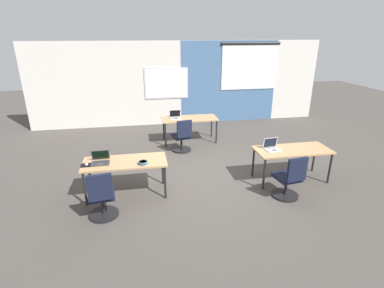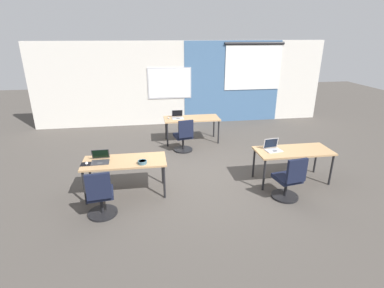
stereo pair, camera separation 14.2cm
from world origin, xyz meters
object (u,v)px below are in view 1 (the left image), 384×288
(desk_near_left, at_px, (125,164))
(laptop_far_left, at_px, (175,117))
(chair_near_right_inner, at_px, (289,181))
(snack_bowl, at_px, (143,162))
(mouse_far_left, at_px, (166,118))
(chair_far_left, at_px, (182,138))
(mouse_near_left_end, at_px, (87,164))
(laptop_near_left_end, at_px, (100,160))
(chair_near_left_end, at_px, (102,199))
(laptop_near_right_inner, at_px, (272,147))
(desk_near_right, at_px, (292,152))
(desk_far_center, at_px, (190,120))

(desk_near_left, height_order, laptop_far_left, laptop_far_left)
(chair_near_right_inner, distance_m, snack_bowl, 2.82)
(mouse_far_left, xyz_separation_m, chair_far_left, (0.34, -0.78, -0.36))
(desk_near_left, distance_m, mouse_near_left_end, 0.70)
(laptop_near_left_end, height_order, mouse_far_left, laptop_near_left_end)
(desk_near_left, xyz_separation_m, chair_near_left_end, (-0.39, -0.75, -0.28))
(desk_near_left, distance_m, laptop_near_right_inner, 3.06)
(laptop_far_left, bearing_deg, laptop_near_left_end, -122.67)
(mouse_near_left_end, bearing_deg, desk_near_right, 0.92)
(chair_near_right_inner, distance_m, mouse_far_left, 4.09)
(mouse_far_left, bearing_deg, laptop_near_left_end, -118.49)
(desk_near_left, height_order, mouse_far_left, mouse_far_left)
(desk_far_center, bearing_deg, snack_bowl, -115.09)
(laptop_near_left_end, relative_size, chair_far_left, 0.37)
(desk_near_left, distance_m, laptop_near_left_end, 0.46)
(laptop_near_left_end, height_order, laptop_near_right_inner, laptop_near_right_inner)
(desk_near_left, bearing_deg, chair_near_left_end, -117.24)
(laptop_near_right_inner, xyz_separation_m, mouse_far_left, (-1.98, 2.76, -0.03))
(chair_near_left_end, xyz_separation_m, chair_near_right_inner, (3.48, 0.05, 0.00))
(chair_near_right_inner, distance_m, laptop_far_left, 3.97)
(desk_near_right, xyz_separation_m, chair_near_right_inner, (-0.41, -0.71, -0.28))
(chair_near_right_inner, height_order, laptop_far_left, laptop_far_left)
(chair_near_left_end, bearing_deg, chair_near_right_inner, 174.16)
(chair_near_left_end, height_order, snack_bowl, chair_near_left_end)
(laptop_near_left_end, relative_size, snack_bowl, 1.90)
(laptop_near_right_inner, xyz_separation_m, laptop_far_left, (-1.72, 2.77, -0.00))
(chair_near_right_inner, bearing_deg, chair_near_left_end, -8.48)
(chair_near_right_inner, bearing_deg, mouse_far_left, -69.55)
(desk_near_right, height_order, laptop_far_left, laptop_far_left)
(mouse_far_left, height_order, snack_bowl, snack_bowl)
(laptop_near_right_inner, height_order, mouse_far_left, laptop_near_right_inner)
(chair_near_left_end, height_order, mouse_far_left, chair_near_left_end)
(desk_near_right, distance_m, mouse_near_left_end, 4.20)
(desk_near_left, height_order, snack_bowl, snack_bowl)
(laptop_near_left_end, bearing_deg, laptop_far_left, 56.29)
(laptop_near_left_end, bearing_deg, desk_near_right, -1.44)
(desk_near_right, height_order, snack_bowl, snack_bowl)
(laptop_far_left, distance_m, snack_bowl, 3.20)
(laptop_far_left, xyz_separation_m, chair_far_left, (0.08, -0.79, -0.39))
(desk_near_left, distance_m, snack_bowl, 0.41)
(laptop_near_right_inner, height_order, chair_far_left, laptop_near_right_inner)
(desk_near_right, relative_size, chair_near_right_inner, 1.74)
(snack_bowl, bearing_deg, desk_near_left, 149.56)
(desk_far_center, bearing_deg, laptop_near_left_end, -128.28)
(desk_far_center, bearing_deg, mouse_near_left_end, -130.46)
(desk_near_left, xyz_separation_m, laptop_near_right_inner, (3.06, 0.07, 0.11))
(desk_near_right, distance_m, chair_near_right_inner, 0.86)
(chair_near_left_end, relative_size, chair_near_right_inner, 1.00)
(desk_near_right, xyz_separation_m, laptop_near_left_end, (-3.95, 0.01, 0.11))
(laptop_near_left_end, xyz_separation_m, snack_bowl, (0.80, -0.21, -0.01))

